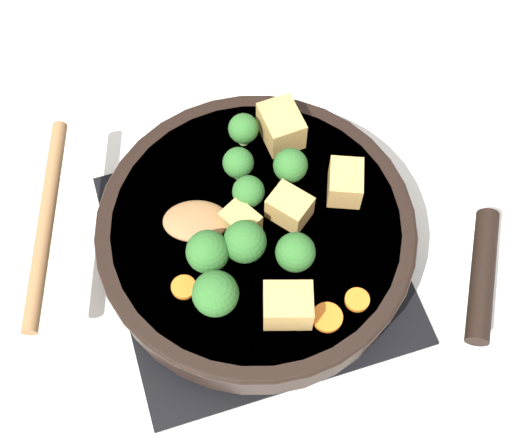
% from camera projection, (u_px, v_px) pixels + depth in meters
% --- Properties ---
extents(ground_plane, '(2.40, 2.40, 0.00)m').
position_uv_depth(ground_plane, '(256.00, 258.00, 0.80)').
color(ground_plane, white).
extents(front_burner_grate, '(0.31, 0.31, 0.03)m').
position_uv_depth(front_burner_grate, '(256.00, 253.00, 0.79)').
color(front_burner_grate, black).
rests_on(front_burner_grate, ground_plane).
extents(skillet_pan, '(0.42, 0.35, 0.06)m').
position_uv_depth(skillet_pan, '(258.00, 235.00, 0.75)').
color(skillet_pan, black).
rests_on(skillet_pan, front_burner_grate).
extents(wooden_spoon, '(0.23, 0.23, 0.02)m').
position_uv_depth(wooden_spoon, '(111.00, 221.00, 0.72)').
color(wooden_spoon, olive).
rests_on(wooden_spoon, skillet_pan).
extents(tofu_cube_center_large, '(0.05, 0.05, 0.03)m').
position_uv_depth(tofu_cube_center_large, '(345.00, 183.00, 0.73)').
color(tofu_cube_center_large, tan).
rests_on(tofu_cube_center_large, skillet_pan).
extents(tofu_cube_near_handle, '(0.05, 0.05, 0.03)m').
position_uv_depth(tofu_cube_near_handle, '(289.00, 207.00, 0.72)').
color(tofu_cube_near_handle, tan).
rests_on(tofu_cube_near_handle, skillet_pan).
extents(tofu_cube_east_chunk, '(0.06, 0.05, 0.04)m').
position_uv_depth(tofu_cube_east_chunk, '(291.00, 304.00, 0.67)').
color(tofu_cube_east_chunk, tan).
rests_on(tofu_cube_east_chunk, skillet_pan).
extents(tofu_cube_west_chunk, '(0.04, 0.05, 0.04)m').
position_uv_depth(tofu_cube_west_chunk, '(281.00, 126.00, 0.76)').
color(tofu_cube_west_chunk, tan).
rests_on(tofu_cube_west_chunk, skillet_pan).
extents(tofu_cube_back_piece, '(0.04, 0.04, 0.03)m').
position_uv_depth(tofu_cube_back_piece, '(240.00, 220.00, 0.72)').
color(tofu_cube_back_piece, tan).
rests_on(tofu_cube_back_piece, skillet_pan).
extents(broccoli_floret_near_spoon, '(0.03, 0.03, 0.04)m').
position_uv_depth(broccoli_floret_near_spoon, '(236.00, 164.00, 0.74)').
color(broccoli_floret_near_spoon, '#709956').
rests_on(broccoli_floret_near_spoon, skillet_pan).
extents(broccoli_floret_center_top, '(0.04, 0.04, 0.04)m').
position_uv_depth(broccoli_floret_center_top, '(290.00, 166.00, 0.73)').
color(broccoli_floret_center_top, '#709956').
rests_on(broccoli_floret_center_top, skillet_pan).
extents(broccoli_floret_east_rim, '(0.04, 0.04, 0.05)m').
position_uv_depth(broccoli_floret_east_rim, '(245.00, 242.00, 0.69)').
color(broccoli_floret_east_rim, '#709956').
rests_on(broccoli_floret_east_rim, skillet_pan).
extents(broccoli_floret_west_rim, '(0.04, 0.04, 0.05)m').
position_uv_depth(broccoli_floret_west_rim, '(215.00, 294.00, 0.66)').
color(broccoli_floret_west_rim, '#709956').
rests_on(broccoli_floret_west_rim, skillet_pan).
extents(broccoli_floret_north_edge, '(0.04, 0.04, 0.05)m').
position_uv_depth(broccoli_floret_north_edge, '(208.00, 252.00, 0.68)').
color(broccoli_floret_north_edge, '#709956').
rests_on(broccoli_floret_north_edge, skillet_pan).
extents(broccoli_floret_south_cluster, '(0.03, 0.03, 0.04)m').
position_uv_depth(broccoli_floret_south_cluster, '(249.00, 192.00, 0.72)').
color(broccoli_floret_south_cluster, '#709956').
rests_on(broccoli_floret_south_cluster, skillet_pan).
extents(broccoli_floret_mid_floret, '(0.03, 0.03, 0.04)m').
position_uv_depth(broccoli_floret_mid_floret, '(243.00, 129.00, 0.76)').
color(broccoli_floret_mid_floret, '#709956').
rests_on(broccoli_floret_mid_floret, skillet_pan).
extents(broccoli_floret_small_inner, '(0.04, 0.04, 0.05)m').
position_uv_depth(broccoli_floret_small_inner, '(295.00, 253.00, 0.69)').
color(broccoli_floret_small_inner, '#709956').
rests_on(broccoli_floret_small_inner, skillet_pan).
extents(carrot_slice_orange_thin, '(0.02, 0.02, 0.01)m').
position_uv_depth(carrot_slice_orange_thin, '(357.00, 300.00, 0.69)').
color(carrot_slice_orange_thin, orange).
rests_on(carrot_slice_orange_thin, skillet_pan).
extents(carrot_slice_near_center, '(0.03, 0.03, 0.01)m').
position_uv_depth(carrot_slice_near_center, '(327.00, 317.00, 0.68)').
color(carrot_slice_near_center, orange).
rests_on(carrot_slice_near_center, skillet_pan).
extents(carrot_slice_edge_slice, '(0.02, 0.02, 0.01)m').
position_uv_depth(carrot_slice_edge_slice, '(184.00, 287.00, 0.70)').
color(carrot_slice_edge_slice, orange).
rests_on(carrot_slice_edge_slice, skillet_pan).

